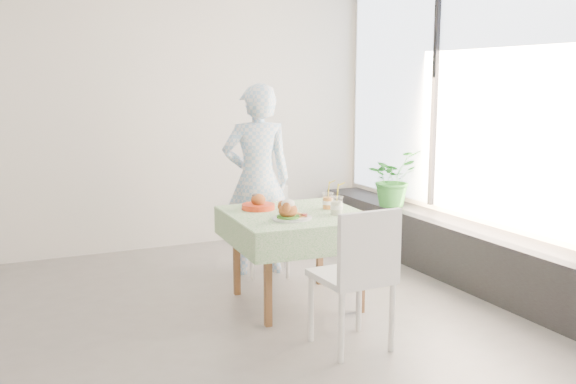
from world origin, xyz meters
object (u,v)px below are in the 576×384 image
diner (257,180)px  potted_plant (392,178)px  main_dish (290,213)px  juice_cup_orange (328,201)px  cafe_table (296,248)px  chair_far (269,247)px  chair_near (352,304)px

diner → potted_plant: bearing=-168.7°
main_dish → juice_cup_orange: bearing=28.2°
cafe_table → diner: diner is taller
chair_far → chair_near: size_ratio=0.82×
cafe_table → main_dish: main_dish is taller
chair_far → potted_plant: size_ratio=1.38×
cafe_table → diner: size_ratio=0.63×
juice_cup_orange → potted_plant: bearing=36.4°
juice_cup_orange → potted_plant: potted_plant is taller
chair_near → juice_cup_orange: bearing=71.0°
cafe_table → chair_near: size_ratio=1.13×
main_dish → juice_cup_orange: (0.45, 0.24, 0.01)m
main_dish → juice_cup_orange: juice_cup_orange is taller
chair_far → juice_cup_orange: 1.00m
chair_far → main_dish: size_ratio=2.56×
chair_far → chair_near: (-0.15, -1.77, 0.05)m
chair_near → main_dish: bearing=99.4°
chair_far → diner: size_ratio=0.46×
diner → main_dish: 1.15m
cafe_table → chair_near: bearing=-92.0°
cafe_table → chair_far: chair_far is taller
chair_near → juice_cup_orange: (0.33, 0.97, 0.51)m
main_dish → chair_far: bearing=75.4°
chair_near → potted_plant: (1.57, 1.88, 0.49)m
chair_far → diner: diner is taller
chair_near → cafe_table: bearing=88.0°
cafe_table → diner: bearing=87.4°
chair_far → potted_plant: 1.52m
diner → chair_far: bearing=145.5°
main_dish → juice_cup_orange: 0.51m
main_dish → potted_plant: size_ratio=0.54×
cafe_table → potted_plant: 1.84m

